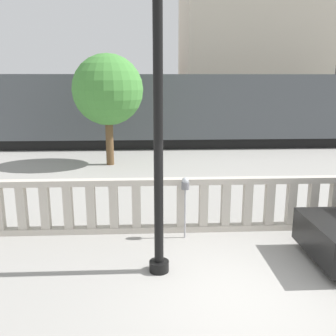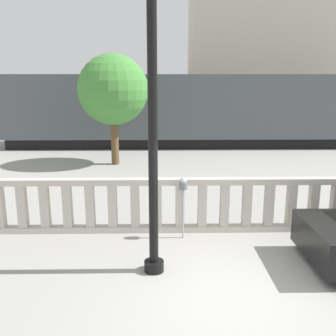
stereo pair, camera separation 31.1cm
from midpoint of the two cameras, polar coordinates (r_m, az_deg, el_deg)
The scene contains 8 objects.
ground_plane at distance 6.76m, azimuth 11.53°, elevation -18.64°, with size 160.00×160.00×0.00m, color gray.
balustrade at distance 8.98m, azimuth 7.92°, elevation -5.62°, with size 13.02×0.24×1.31m.
lamppost at distance 6.49m, azimuth -1.00°, elevation 11.73°, with size 0.43×0.43×5.83m.
parking_meter at distance 8.37m, azimuth 3.41°, elevation -3.22°, with size 0.18×0.18×1.44m.
train_near at distance 20.77m, azimuth 7.24°, elevation 8.93°, with size 21.88×3.17×4.42m.
train_far at distance 32.75m, azimuth -3.64°, elevation 10.14°, with size 24.66×3.10×3.95m.
building_block at distance 32.47m, azimuth 14.30°, elevation 17.49°, with size 11.14×9.43×12.30m.
tree_left at distance 15.90m, azimuth -7.80°, elevation 11.68°, with size 2.91×2.91×4.61m.
Camera 2 is at (-1.22, -5.59, 3.54)m, focal length 40.00 mm.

